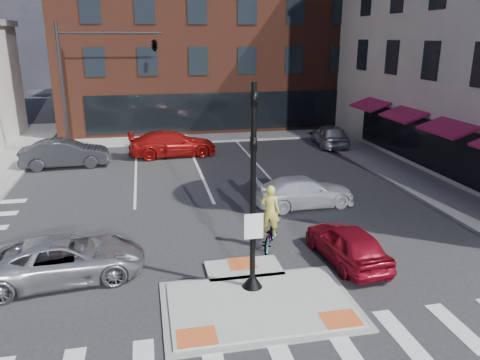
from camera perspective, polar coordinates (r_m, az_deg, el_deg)
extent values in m
plane|color=#28282B|center=(13.97, 1.88, -14.07)|extent=(120.00, 120.00, 0.00)
cube|color=gray|center=(13.55, 2.39, -15.03)|extent=(5.40, 3.60, 0.06)
cube|color=#A8A8A3|center=(13.53, 2.39, -14.92)|extent=(5.00, 3.20, 0.12)
cube|color=#A8A8A3|center=(15.30, 0.47, -10.83)|extent=(2.40, 1.40, 0.12)
cube|color=#E45C28|center=(12.24, -5.31, -18.50)|extent=(1.00, 0.80, 0.01)
cube|color=#E45C28|center=(13.09, 12.16, -16.23)|extent=(1.00, 0.80, 0.01)
cube|color=#E45C28|center=(15.53, 0.23, -10.12)|extent=(0.90, 0.90, 0.01)
cube|color=gray|center=(33.42, -25.48, 3.10)|extent=(3.00, 20.00, 0.15)
cube|color=gray|center=(26.54, 19.85, 0.46)|extent=(3.00, 24.00, 0.15)
cube|color=gray|center=(34.86, -1.72, 5.30)|extent=(26.00, 3.00, 0.15)
cube|color=#512619|center=(44.00, -4.18, 17.47)|extent=(24.00, 18.00, 15.00)
cube|color=black|center=(35.52, -2.03, 8.35)|extent=(20.00, 0.12, 2.80)
cube|color=black|center=(26.79, 22.40, 3.93)|extent=(0.12, 16.00, 2.60)
cube|color=#B3174B|center=(26.16, 21.45, 6.77)|extent=(1.46, 3.00, 0.58)
cube|color=#B3174B|center=(31.30, 15.56, 8.86)|extent=(1.46, 3.00, 0.58)
cube|color=slate|center=(63.66, -13.08, 14.74)|extent=(10.00, 12.00, 10.00)
cube|color=brown|center=(66.68, -1.44, 16.11)|extent=(12.00, 12.00, 12.00)
cone|color=black|center=(14.14, 1.51, -12.05)|extent=(0.60, 0.60, 0.45)
cylinder|color=black|center=(12.98, 1.61, -0.99)|extent=(0.16, 0.16, 5.80)
cube|color=white|center=(13.26, 1.69, -5.67)|extent=(0.55, 0.04, 0.75)
imported|color=black|center=(12.49, 1.69, 8.21)|extent=(0.18, 0.22, 1.10)
imported|color=black|center=(12.73, 1.64, 2.87)|extent=(0.18, 0.22, 1.10)
cylinder|color=black|center=(30.15, -20.76, 9.91)|extent=(0.20, 0.20, 8.00)
cylinder|color=black|center=(29.65, -15.51, 16.89)|extent=(6.00, 0.14, 0.14)
imported|color=black|center=(29.62, -10.40, 16.05)|extent=(0.48, 2.24, 0.90)
imported|color=#A6A7AD|center=(15.56, -20.58, -8.99)|extent=(5.09, 2.79, 1.35)
imported|color=maroon|center=(16.04, 12.92, -7.55)|extent=(1.90, 3.96, 1.31)
imported|color=white|center=(20.85, 7.83, -1.41)|extent=(4.60, 2.06, 1.31)
imported|color=#28292E|center=(28.61, -20.54, 3.06)|extent=(4.96, 2.00, 1.60)
imported|color=#B5B8BD|center=(32.61, 10.92, 5.41)|extent=(2.40, 4.69, 1.53)
imported|color=#9C0F0E|center=(29.64, -8.23, 4.41)|extent=(5.52, 2.50, 1.57)
imported|color=#3F3F44|center=(16.76, 3.63, -6.63)|extent=(1.37, 1.96, 0.98)
imported|color=gold|center=(16.42, 3.68, -3.77)|extent=(0.81, 0.69, 1.87)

